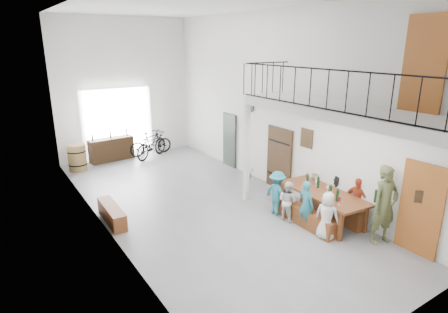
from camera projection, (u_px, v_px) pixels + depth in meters
floor at (201, 204)px, 10.92m from camera, size 12.00×12.00×0.00m
room_walls at (198, 81)px, 9.88m from camera, size 12.00×12.00×12.00m
gateway_portal at (118, 123)px, 15.05m from camera, size 2.80×0.08×2.80m
right_wall_decor at (318, 147)px, 10.34m from camera, size 0.07×8.28×5.07m
balcony at (341, 113)px, 8.60m from camera, size 1.52×5.62×4.00m
tasting_table at (323, 195)px, 9.78m from camera, size 1.19×2.54×0.79m
bench_inner at (305, 217)px, 9.61m from camera, size 0.36×1.94×0.44m
bench_wall at (330, 207)px, 10.13m from camera, size 0.49×2.20×0.50m
tableware at (324, 188)px, 9.66m from camera, size 0.60×1.67×0.35m
side_bench at (112, 214)px, 9.80m from camera, size 0.38×1.57×0.44m
oak_barrel at (77, 157)px, 13.68m from camera, size 0.66×0.66×0.98m
serving_counter at (111, 149)px, 14.86m from camera, size 1.76×0.64×0.91m
counter_bottles at (110, 135)px, 14.68m from camera, size 1.47×0.26×0.28m
guest_left_a at (327, 216)px, 8.86m from camera, size 0.56×0.67×1.18m
guest_left_b at (306, 205)px, 9.36m from camera, size 0.30×0.46×1.26m
guest_left_c at (288, 201)px, 9.81m from camera, size 0.48×0.58×1.08m
guest_left_d at (277, 193)px, 10.11m from camera, size 0.51×0.83×1.24m
guest_right_a at (357, 201)px, 9.59m from camera, size 0.37×0.76×1.25m
guest_right_b at (338, 194)px, 10.19m from camera, size 0.57×1.09×1.12m
guest_right_c at (316, 188)px, 10.74m from camera, size 0.45×0.58×1.05m
host_standing at (385, 205)px, 8.59m from camera, size 0.76×0.57×1.89m
potted_plant at (248, 173)px, 12.92m from camera, size 0.43×0.39×0.41m
bicycle_near at (151, 143)px, 15.61m from camera, size 1.89×0.74×0.98m
bicycle_far at (152, 145)px, 15.16m from camera, size 1.87×1.38×1.12m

